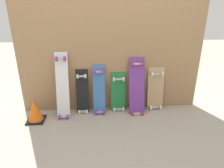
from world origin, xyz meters
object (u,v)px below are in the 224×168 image
object	(u,v)px
skateboard_black	(83,94)
skateboard_green	(118,94)
skateboard_blue	(99,92)
skateboard_white	(62,88)
skateboard_natural	(156,91)
skateboard_purple	(137,89)
traffic_cone	(35,111)

from	to	relation	value
skateboard_black	skateboard_green	bearing A→B (deg)	1.45
skateboard_blue	skateboard_white	bearing A→B (deg)	-175.28
skateboard_green	skateboard_natural	bearing A→B (deg)	0.42
skateboard_natural	skateboard_green	bearing A→B (deg)	-179.58
skateboard_green	skateboard_natural	xyz separation A→B (m)	(0.55, 0.00, 0.04)
skateboard_white	skateboard_purple	xyz separation A→B (m)	(1.03, 0.01, -0.05)
skateboard_blue	traffic_cone	distance (m)	0.89
skateboard_green	skateboard_natural	world-z (taller)	skateboard_natural
skateboard_purple	skateboard_black	bearing A→B (deg)	175.81
skateboard_blue	skateboard_purple	distance (m)	0.53
skateboard_green	traffic_cone	distance (m)	1.16
skateboard_black	skateboard_natural	xyz separation A→B (m)	(1.06, 0.02, 0.01)
skateboard_black	skateboard_purple	distance (m)	0.77
skateboard_blue	skateboard_green	xyz separation A→B (m)	(0.28, 0.04, -0.06)
skateboard_white	skateboard_natural	size ratio (longest dim) A/B	1.37
skateboard_purple	traffic_cone	bearing A→B (deg)	-173.48
skateboard_blue	skateboard_green	bearing A→B (deg)	8.17
skateboard_green	skateboard_natural	size ratio (longest dim) A/B	0.92
skateboard_white	skateboard_purple	world-z (taller)	skateboard_white
skateboard_natural	traffic_cone	world-z (taller)	skateboard_natural
traffic_cone	skateboard_blue	bearing A→B (deg)	12.36
skateboard_blue	skateboard_purple	world-z (taller)	skateboard_purple
skateboard_white	skateboard_purple	distance (m)	1.03
skateboard_purple	skateboard_green	bearing A→B (deg)	164.71
skateboard_black	skateboard_purple	bearing A→B (deg)	-4.19
skateboard_black	skateboard_green	distance (m)	0.52
skateboard_green	skateboard_purple	bearing A→B (deg)	-15.29
skateboard_white	skateboard_blue	world-z (taller)	skateboard_white
skateboard_natural	traffic_cone	bearing A→B (deg)	-172.16
skateboard_black	skateboard_blue	bearing A→B (deg)	-6.47
skateboard_white	skateboard_natural	xyz separation A→B (m)	(1.32, 0.08, -0.12)
skateboard_blue	skateboard_green	size ratio (longest dim) A/B	1.18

